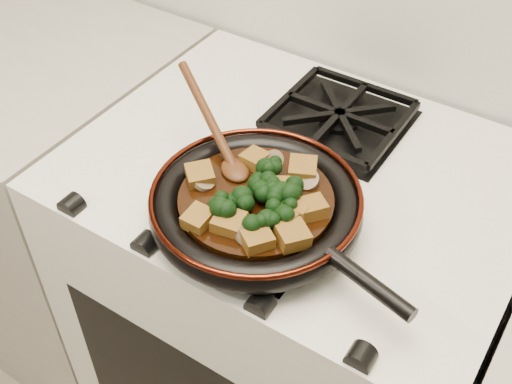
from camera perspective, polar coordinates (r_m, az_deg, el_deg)
The scene contains 34 objects.
stove at distance 1.42m, azimuth 3.04°, elevation -11.55°, with size 0.76×0.60×0.90m, color silver.
burner_grate_front at distance 0.98m, azimuth -0.14°, elevation -1.63°, with size 0.23×0.23×0.03m, color black, non-canonical shape.
burner_grate_back at distance 1.17m, azimuth 7.40°, elevation 6.56°, with size 0.23×0.23×0.03m, color black, non-canonical shape.
skillet at distance 0.95m, azimuth 0.10°, elevation -1.21°, with size 0.44×0.32×0.05m.
braising_sauce at distance 0.95m, azimuth 0.00°, elevation -0.92°, with size 0.23×0.23×0.02m, color black.
tofu_cube_0 at distance 0.99m, azimuth -0.13°, elevation 2.93°, with size 0.04×0.04×0.02m, color brown.
tofu_cube_1 at distance 0.91m, azimuth 2.83°, elevation -1.81°, with size 0.04×0.04×0.02m, color brown.
tofu_cube_2 at distance 0.89m, azimuth -2.43°, elevation -2.75°, with size 0.04×0.04×0.02m, color brown.
tofu_cube_3 at distance 0.91m, azimuth 3.58°, elevation -1.61°, with size 0.04×0.03×0.02m, color brown.
tofu_cube_4 at distance 0.88m, azimuth 3.23°, elevation -3.86°, with size 0.04×0.04×0.02m, color brown.
tofu_cube_5 at distance 0.96m, azimuth -5.00°, elevation 1.47°, with size 0.04×0.04×0.02m, color brown.
tofu_cube_6 at distance 0.91m, azimuth 4.97°, elevation -1.46°, with size 0.04×0.04×0.02m, color brown.
tofu_cube_7 at distance 0.94m, azimuth 2.02°, elevation 0.16°, with size 0.04×0.04×0.02m, color brown.
tofu_cube_8 at distance 0.90m, azimuth -5.17°, elevation -2.40°, with size 0.04×0.03×0.02m, color brown.
tofu_cube_9 at distance 0.87m, azimuth -0.00°, elevation -4.09°, with size 0.04×0.04×0.02m, color brown.
tofu_cube_10 at distance 0.97m, azimuth 4.17°, elevation 2.02°, with size 0.04×0.05×0.02m, color brown.
broccoli_floret_0 at distance 0.94m, azimuth 0.42°, elevation 0.19°, with size 0.06×0.06×0.05m, color black, non-canonical shape.
broccoli_floret_1 at distance 0.88m, azimuth 0.56°, elevation -3.19°, with size 0.06×0.06×0.06m, color black, non-canonical shape.
broccoli_floret_2 at distance 0.90m, azimuth 2.17°, elevation -1.76°, with size 0.06×0.06×0.05m, color black, non-canonical shape.
broccoli_floret_3 at distance 0.96m, azimuth 1.73°, elevation 2.03°, with size 0.06×0.06×0.06m, color black, non-canonical shape.
broccoli_floret_4 at distance 0.91m, azimuth -2.97°, elevation -1.46°, with size 0.06×0.06×0.06m, color black, non-canonical shape.
broccoli_floret_5 at distance 0.91m, azimuth -1.24°, elevation -1.20°, with size 0.06×0.06×0.05m, color black, non-canonical shape.
broccoli_floret_6 at distance 0.92m, azimuth 1.58°, elevation -0.31°, with size 0.06×0.06×0.05m, color black, non-canonical shape.
broccoli_floret_7 at distance 0.92m, azimuth 2.36°, elevation -0.81°, with size 0.06×0.06×0.05m, color black, non-canonical shape.
broccoli_floret_8 at distance 0.94m, azimuth 2.70°, elevation 0.06°, with size 0.06×0.06×0.05m, color black, non-canonical shape.
carrot_coin_0 at distance 0.99m, azimuth 0.52°, elevation 2.52°, with size 0.03×0.03×0.01m, color #A63C04.
carrot_coin_1 at distance 0.88m, azimuth -0.31°, elevation -3.59°, with size 0.03×0.03×0.01m, color #A63C04.
carrot_coin_2 at distance 0.90m, azimuth 1.86°, elevation -2.56°, with size 0.03×0.03×0.01m, color #A63C04.
carrot_coin_3 at distance 0.90m, azimuth -1.34°, elevation -2.37°, with size 0.03×0.03×0.01m, color #A63C04.
mushroom_slice_0 at distance 0.99m, azimuth 1.60°, elevation 2.92°, with size 0.03×0.03×0.01m, color brown.
mushroom_slice_1 at distance 0.88m, azimuth -0.84°, elevation -3.85°, with size 0.03×0.03×0.01m, color brown.
mushroom_slice_2 at distance 0.96m, azimuth -4.68°, elevation 0.91°, with size 0.03×0.03×0.01m, color brown.
mushroom_slice_3 at distance 0.96m, azimuth 4.56°, elevation 1.11°, with size 0.04×0.04×0.01m, color brown.
wooden_spoon at distance 1.00m, azimuth -3.24°, elevation 4.69°, with size 0.13×0.10×0.22m.
Camera 1 is at (0.38, 0.97, 1.61)m, focal length 45.00 mm.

